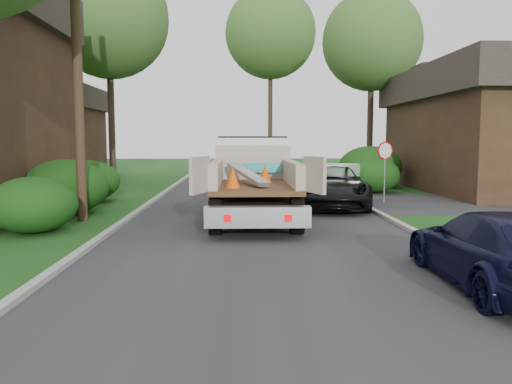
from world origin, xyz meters
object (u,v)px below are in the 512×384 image
object	(u,v)px
tree_right_far	(372,41)
black_pickup	(331,186)
flatbed_truck	(253,173)
house_left_far	(37,132)
tree_center_far	(271,33)
utility_pole	(77,52)
house_right	(511,127)
stop_sign	(385,159)
navy_suv	(498,249)
tree_left_far	(109,18)

from	to	relation	value
tree_right_far	black_pickup	size ratio (longest dim) A/B	2.02
flatbed_truck	black_pickup	xyz separation A→B (m)	(2.99, 2.08, -0.65)
house_left_far	tree_center_far	xyz separation A→B (m)	(15.50, 8.00, 7.93)
utility_pole	tree_center_far	world-z (taller)	tree_center_far
house_right	flatbed_truck	world-z (taller)	house_right
flatbed_truck	house_left_far	bearing A→B (deg)	129.88
stop_sign	tree_center_far	bearing A→B (deg)	98.66
house_left_far	house_right	xyz separation A→B (m)	(26.50, -8.00, 0.11)
stop_sign	utility_pole	bearing A→B (deg)	-159.38
navy_suv	black_pickup	bearing A→B (deg)	-83.42
stop_sign	utility_pole	distance (m)	11.91
house_left_far	tree_left_far	distance (m)	9.81
utility_pole	tree_right_far	xyz separation A→B (m)	(12.98, 15.02, 3.31)
tree_center_far	house_left_far	bearing A→B (deg)	-152.70
utility_pole	house_right	distance (m)	20.66
tree_center_far	black_pickup	world-z (taller)	tree_center_far
house_left_far	black_pickup	size ratio (longest dim) A/B	1.33
stop_sign	tree_left_far	size ratio (longest dim) A/B	0.20
house_right	black_pickup	bearing A→B (deg)	-149.18
utility_pole	tree_right_far	bearing A→B (deg)	49.16
tree_left_far	tree_right_far	distance (m)	15.31
house_right	navy_suv	world-z (taller)	house_right
black_pickup	house_right	bearing A→B (deg)	38.79
tree_right_far	flatbed_truck	world-z (taller)	tree_right_far
tree_left_far	stop_sign	bearing A→B (deg)	-32.21
house_right	navy_suv	bearing A→B (deg)	-119.29
house_right	tree_center_far	size ratio (longest dim) A/B	0.89
utility_pole	house_left_far	bearing A→B (deg)	115.23
utility_pole	tree_left_far	world-z (taller)	tree_left_far
house_left_far	tree_left_far	world-z (taller)	tree_left_far
utility_pole	house_right	bearing A→B (deg)	26.01
tree_left_far	utility_pole	bearing A→B (deg)	-80.46
tree_left_far	navy_suv	size ratio (longest dim) A/B	2.66
tree_right_far	utility_pole	bearing A→B (deg)	-130.84
stop_sign	tree_left_far	xyz separation A→B (m)	(-12.70, 8.00, 7.20)
house_right	navy_suv	distance (m)	19.08
stop_sign	navy_suv	bearing A→B (deg)	-97.22
tree_right_far	navy_suv	world-z (taller)	tree_right_far
utility_pole	house_left_far	distance (m)	18.93
utility_pole	tree_left_far	xyz separation A→B (m)	(-2.02, 12.02, 3.81)
navy_suv	tree_right_far	bearing A→B (deg)	-97.83
house_left_far	tree_right_far	size ratio (longest dim) A/B	0.66
house_left_far	tree_right_far	distance (m)	21.78
house_left_far	tree_center_far	bearing A→B (deg)	27.30
flatbed_truck	black_pickup	distance (m)	3.70
tree_center_far	navy_suv	world-z (taller)	tree_center_far
house_left_far	house_right	world-z (taller)	house_right
black_pickup	navy_suv	distance (m)	10.48
house_left_far	house_right	bearing A→B (deg)	-16.80
utility_pole	black_pickup	world-z (taller)	utility_pole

